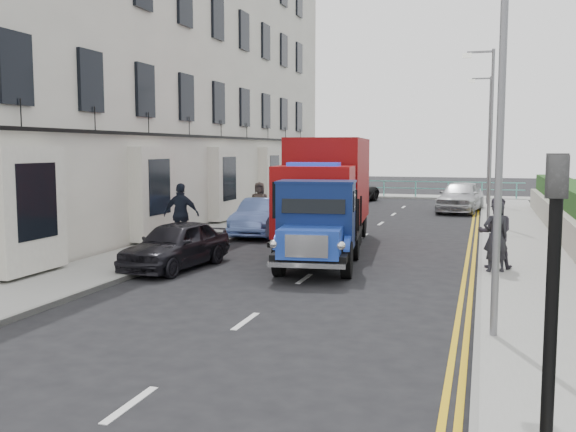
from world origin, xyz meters
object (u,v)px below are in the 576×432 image
Objects in this scene: lamp_far at (487,133)px; red_lorry at (327,189)px; lamp_near at (493,93)px; lamp_mid at (488,127)px; pedestrian_east_near at (496,236)px; parked_car_front at (176,245)px; bedford_lorry at (317,230)px.

lamp_far reaches higher than red_lorry.
lamp_mid is at bearing 90.00° from lamp_near.
lamp_mid is 4.01× the size of pedestrian_east_near.
pedestrian_east_near reaches higher than parked_car_front.
pedestrian_east_near is at bearing -88.77° from lamp_mid.
lamp_near is at bearing -68.02° from red_lorry.
pedestrian_east_near is at bearing 0.57° from bedford_lorry.
pedestrian_east_near is (4.36, 0.59, -0.06)m from bedford_lorry.
lamp_mid is 10.77m from pedestrian_east_near.
lamp_mid reaches higher than red_lorry.
pedestrian_east_near is (8.00, 1.30, 0.37)m from parked_car_front.
bedford_lorry is (-4.14, -10.92, -2.94)m from lamp_mid.
parked_car_front is (-7.78, -21.64, -3.37)m from lamp_far.
parked_car_front is 2.11× the size of pedestrian_east_near.
lamp_near is at bearing -90.00° from lamp_mid.
lamp_far is at bearing 76.98° from parked_car_front.
lamp_near and lamp_mid have the same top height.
parked_car_front is (-3.64, -0.72, -0.43)m from bedford_lorry.
bedford_lorry is 1.36× the size of parked_car_front.
lamp_far is 1.03× the size of red_lorry.
red_lorry reaches higher than parked_car_front.
red_lorry is at bearing -127.09° from lamp_mid.
bedford_lorry is at bearing 17.93° from parked_car_front.
lamp_near is 6.41m from pedestrian_east_near.
lamp_near is at bearing -90.00° from lamp_far.
lamp_near is at bearing -22.52° from parked_car_front.
lamp_far is 21.53m from bedford_lorry.
parked_car_front is at bearing -175.89° from bedford_lorry.
lamp_near is 1.39× the size of bedford_lorry.
red_lorry is 5.95m from parked_car_front.
lamp_near and lamp_far have the same top height.
bedford_lorry is 0.74× the size of red_lorry.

